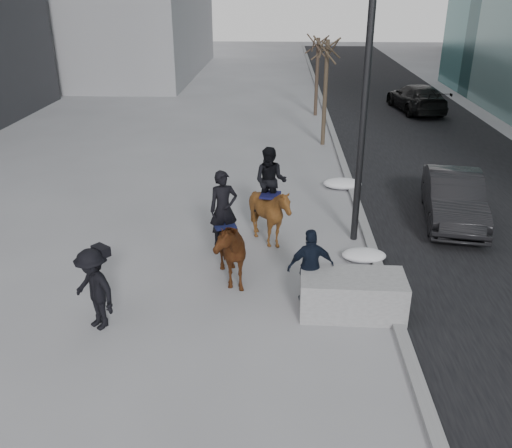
{
  "coord_description": "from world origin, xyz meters",
  "views": [
    {
      "loc": [
        0.49,
        -9.97,
        6.46
      ],
      "look_at": [
        0.0,
        1.2,
        1.5
      ],
      "focal_mm": 38.0,
      "sensor_mm": 36.0,
      "label": 1
    }
  ],
  "objects_px": {
    "car_near": "(454,198)",
    "mounted_left": "(224,241)",
    "mounted_right": "(270,207)",
    "planter": "(352,295)"
  },
  "relations": [
    {
      "from": "planter",
      "to": "mounted_left",
      "type": "bearing_deg",
      "value": 154.73
    },
    {
      "from": "mounted_right",
      "to": "mounted_left",
      "type": "bearing_deg",
      "value": -117.88
    },
    {
      "from": "planter",
      "to": "car_near",
      "type": "bearing_deg",
      "value": 55.26
    },
    {
      "from": "car_near",
      "to": "mounted_right",
      "type": "bearing_deg",
      "value": -151.97
    },
    {
      "from": "planter",
      "to": "mounted_right",
      "type": "distance_m",
      "value": 3.83
    },
    {
      "from": "car_near",
      "to": "mounted_right",
      "type": "height_order",
      "value": "mounted_right"
    },
    {
      "from": "car_near",
      "to": "mounted_left",
      "type": "relative_size",
      "value": 1.65
    },
    {
      "from": "car_near",
      "to": "mounted_left",
      "type": "height_order",
      "value": "mounted_left"
    },
    {
      "from": "car_near",
      "to": "mounted_left",
      "type": "distance_m",
      "value": 7.44
    },
    {
      "from": "car_near",
      "to": "mounted_left",
      "type": "xyz_separation_m",
      "value": [
        -6.4,
        -3.77,
        0.27
      ]
    }
  ]
}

